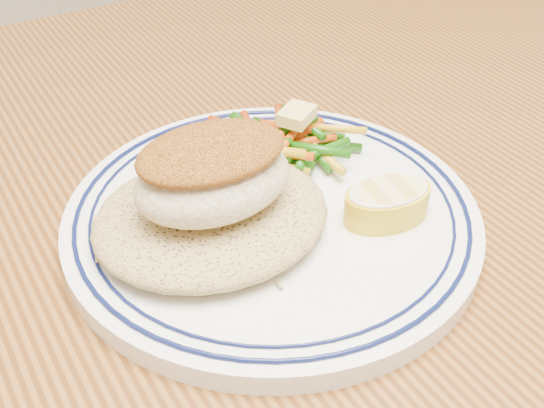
% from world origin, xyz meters
% --- Properties ---
extents(dining_table, '(1.50, 0.90, 0.75)m').
position_xyz_m(dining_table, '(0.00, 0.00, 0.65)').
color(dining_table, '#542E10').
rests_on(dining_table, ground).
extents(plate, '(0.28, 0.28, 0.02)m').
position_xyz_m(plate, '(0.01, 0.00, 0.76)').
color(plate, white).
rests_on(plate, dining_table).
extents(rice_pilaf, '(0.15, 0.14, 0.03)m').
position_xyz_m(rice_pilaf, '(-0.03, 0.00, 0.78)').
color(rice_pilaf, '#A38951').
rests_on(rice_pilaf, plate).
extents(fish_fillet, '(0.10, 0.07, 0.05)m').
position_xyz_m(fish_fillet, '(-0.03, -0.00, 0.81)').
color(fish_fillet, beige).
rests_on(fish_fillet, rice_pilaf).
extents(vegetable_pile, '(0.10, 0.10, 0.03)m').
position_xyz_m(vegetable_pile, '(0.05, 0.05, 0.78)').
color(vegetable_pile, '#17520A').
rests_on(vegetable_pile, plate).
extents(butter_pat, '(0.03, 0.03, 0.01)m').
position_xyz_m(butter_pat, '(0.06, 0.05, 0.80)').
color(butter_pat, '#E2CA6F').
rests_on(butter_pat, vegetable_pile).
extents(lemon_wedge, '(0.07, 0.06, 0.02)m').
position_xyz_m(lemon_wedge, '(0.07, -0.04, 0.78)').
color(lemon_wedge, gold).
rests_on(lemon_wedge, plate).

